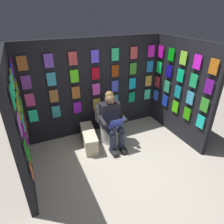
# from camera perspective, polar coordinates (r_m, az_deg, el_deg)

# --- Properties ---
(ground_plane) EXTENTS (30.00, 30.00, 0.00)m
(ground_plane) POSITION_cam_1_polar(r_m,az_deg,el_deg) (3.60, 6.42, -19.02)
(ground_plane) COLOR #B2A899
(display_wall_back) EXTENTS (3.24, 0.14, 2.13)m
(display_wall_back) POSITION_cam_1_polar(r_m,az_deg,el_deg) (4.41, -5.01, 7.15)
(display_wall_back) COLOR black
(display_wall_back) RESTS_ON ground
(display_wall_left) EXTENTS (0.14, 1.79, 2.13)m
(display_wall_left) POSITION_cam_1_polar(r_m,az_deg,el_deg) (4.48, 19.40, 5.96)
(display_wall_left) COLOR black
(display_wall_left) RESTS_ON ground
(display_wall_right) EXTENTS (0.14, 1.79, 2.13)m
(display_wall_right) POSITION_cam_1_polar(r_m,az_deg,el_deg) (3.35, -25.89, -2.77)
(display_wall_right) COLOR black
(display_wall_right) RESTS_ON ground
(toilet) EXTENTS (0.41, 0.55, 0.77)m
(toilet) POSITION_cam_1_polar(r_m,az_deg,el_deg) (4.33, -1.28, -4.14)
(toilet) COLOR white
(toilet) RESTS_ON ground
(person_reading) EXTENTS (0.52, 0.68, 1.19)m
(person_reading) POSITION_cam_1_polar(r_m,az_deg,el_deg) (4.01, -0.04, -2.38)
(person_reading) COLOR black
(person_reading) RESTS_ON ground
(comic_longbox_near) EXTENTS (0.38, 0.84, 0.36)m
(comic_longbox_near) POSITION_cam_1_polar(r_m,az_deg,el_deg) (4.23, -6.75, -7.58)
(comic_longbox_near) COLOR beige
(comic_longbox_near) RESTS_ON ground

